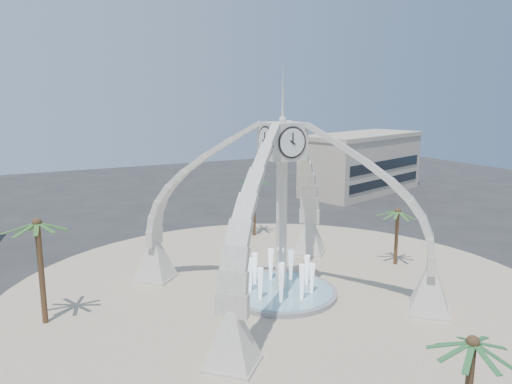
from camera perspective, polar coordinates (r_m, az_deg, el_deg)
name	(u,v)px	position (r m, az deg, el deg)	size (l,w,h in m)	color
ground	(281,295)	(36.45, 2.84, -11.72)	(140.00, 140.00, 0.00)	#282828
plaza	(281,295)	(36.44, 2.85, -11.68)	(40.00, 40.00, 0.06)	#C4B092
clock_tower	(282,207)	(34.46, 2.95, -1.72)	(17.94, 17.94, 16.30)	silver
fountain	(281,292)	(36.34, 2.85, -11.30)	(8.00, 8.00, 3.62)	#98989B
building_ne	(362,163)	(74.53, 11.99, 3.27)	(21.87, 14.17, 8.60)	#BEAC94
palm_east	(398,212)	(42.89, 15.91, -2.21)	(4.11, 4.11, 5.25)	brown
palm_west	(37,225)	(32.89, -23.73, -3.43)	(4.87, 4.87, 7.22)	brown
palm_north	(254,179)	(49.64, -0.24, 1.53)	(4.13, 4.13, 6.68)	brown
palm_south	(473,344)	(21.39, 23.52, -15.65)	(4.30, 4.30, 5.51)	brown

